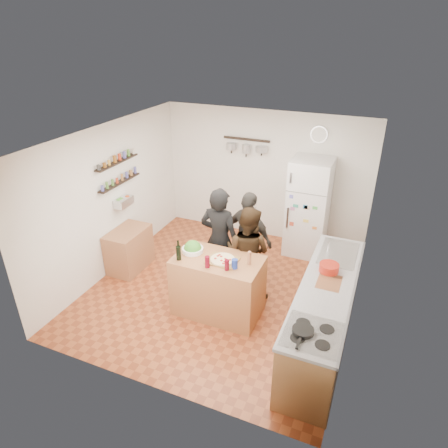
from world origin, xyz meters
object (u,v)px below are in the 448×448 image
at_px(prep_island, 218,286).
at_px(person_center, 247,253).
at_px(wine_bottle, 179,253).
at_px(skillet, 303,331).
at_px(red_bowl, 329,268).
at_px(counter_run, 324,315).
at_px(wall_clock, 319,134).
at_px(salad_bowl, 193,250).
at_px(fridge, 308,208).
at_px(pepper_mill, 249,259).
at_px(side_table, 129,249).
at_px(person_left, 220,240).
at_px(salt_canister, 235,264).
at_px(person_back, 249,237).

height_order(prep_island, person_center, person_center).
distance_m(wine_bottle, skillet, 2.09).
distance_m(prep_island, wine_bottle, 0.78).
bearing_deg(red_bowl, person_center, 167.42).
bearing_deg(skillet, counter_run, 84.09).
xyz_separation_m(prep_island, wall_clock, (0.79, 2.59, 1.69)).
distance_m(salad_bowl, red_bowl, 1.92).
height_order(wine_bottle, skillet, wine_bottle).
xyz_separation_m(fridge, wall_clock, (0.00, 0.33, 1.25)).
bearing_deg(wall_clock, pepper_mill, -97.59).
bearing_deg(salad_bowl, person_center, 37.77).
distance_m(person_center, skillet, 1.99).
xyz_separation_m(wine_bottle, counter_run, (2.04, 0.18, -0.57)).
height_order(salad_bowl, wine_bottle, wine_bottle).
bearing_deg(side_table, person_left, 3.65).
xyz_separation_m(prep_island, pepper_mill, (0.45, 0.05, 0.54)).
xyz_separation_m(salad_bowl, side_table, (-1.48, 0.44, -0.58)).
bearing_deg(fridge, pepper_mill, -98.71).
bearing_deg(counter_run, wall_clock, 105.92).
relative_size(prep_island, fridge, 0.69).
bearing_deg(fridge, red_bowl, -70.44).
distance_m(prep_island, person_left, 0.76).
bearing_deg(person_left, red_bowl, 170.42).
height_order(person_center, fridge, fridge).
height_order(salt_canister, person_left, person_left).
height_order(salad_bowl, person_back, person_back).
xyz_separation_m(prep_island, counter_run, (1.54, -0.04, -0.01)).
distance_m(wine_bottle, person_left, 0.88).
height_order(person_center, side_table, person_center).
relative_size(person_center, fridge, 0.84).
bearing_deg(pepper_mill, counter_run, -4.96).
bearing_deg(person_back, side_table, 34.58).
distance_m(prep_island, salad_bowl, 0.64).
relative_size(salad_bowl, person_back, 0.20).
relative_size(person_back, fridge, 0.86).
relative_size(red_bowl, side_table, 0.33).
height_order(prep_island, fridge, fridge).
height_order(salt_canister, person_back, person_back).
height_order(pepper_mill, person_center, person_center).
bearing_deg(fridge, salt_canister, -101.61).
relative_size(prep_island, salt_canister, 9.20).
distance_m(counter_run, fridge, 2.46).
xyz_separation_m(skillet, side_table, (-3.34, 1.50, -0.58)).
bearing_deg(pepper_mill, person_center, 111.97).
bearing_deg(person_left, pepper_mill, 142.01).
relative_size(prep_island, counter_run, 0.48).
bearing_deg(skillet, pepper_mill, 132.96).
relative_size(pepper_mill, side_table, 0.21).
bearing_deg(person_back, red_bowl, 172.40).
distance_m(prep_island, skillet, 1.82).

